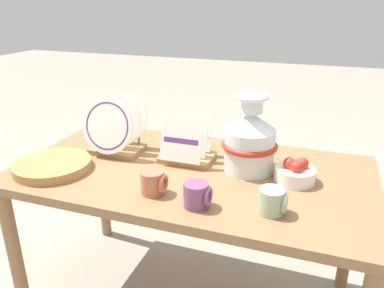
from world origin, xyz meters
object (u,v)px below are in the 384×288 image
object	(u,v)px
mug_terracotta_glaze	(154,183)
ceramic_vase	(250,140)
mug_sage_glaze	(273,201)
dish_rack_square_plates	(187,147)
dish_rack_round_plates	(115,131)
mug_plum_glaze	(197,195)
fruit_bowl	(295,173)
wicker_charger_stack	(53,165)

from	to	relation	value
mug_terracotta_glaze	ceramic_vase	bearing A→B (deg)	47.67
mug_terracotta_glaze	mug_sage_glaze	world-z (taller)	same
ceramic_vase	dish_rack_square_plates	xyz separation A→B (m)	(-0.27, 0.01, -0.07)
dish_rack_round_plates	dish_rack_square_plates	bearing A→B (deg)	5.19
dish_rack_round_plates	mug_sage_glaze	bearing A→B (deg)	-20.95
mug_plum_glaze	mug_sage_glaze	size ratio (longest dim) A/B	1.00
mug_terracotta_glaze	fruit_bowl	distance (m)	0.53
mug_terracotta_glaze	fruit_bowl	bearing A→B (deg)	29.35
dish_rack_round_plates	dish_rack_square_plates	xyz separation A→B (m)	(0.33, 0.03, -0.04)
dish_rack_round_plates	wicker_charger_stack	distance (m)	0.30
mug_plum_glaze	mug_sage_glaze	world-z (taller)	same
mug_sage_glaze	fruit_bowl	xyz separation A→B (m)	(0.05, 0.25, -0.01)
ceramic_vase	dish_rack_square_plates	bearing A→B (deg)	177.26
wicker_charger_stack	mug_sage_glaze	xyz separation A→B (m)	(0.88, -0.04, 0.02)
ceramic_vase	fruit_bowl	bearing A→B (deg)	-13.45
wicker_charger_stack	mug_plum_glaze	bearing A→B (deg)	-6.90
dish_rack_round_plates	mug_sage_glaze	distance (m)	0.78
dish_rack_square_plates	mug_sage_glaze	world-z (taller)	dish_rack_square_plates
dish_rack_round_plates	wicker_charger_stack	size ratio (longest dim) A/B	0.85
mug_terracotta_glaze	fruit_bowl	size ratio (longest dim) A/B	0.60
dish_rack_square_plates	fruit_bowl	size ratio (longest dim) A/B	1.44
ceramic_vase	dish_rack_square_plates	world-z (taller)	ceramic_vase
dish_rack_round_plates	mug_plum_glaze	bearing A→B (deg)	-33.22
mug_terracotta_glaze	dish_rack_square_plates	bearing A→B (deg)	88.17
ceramic_vase	mug_sage_glaze	bearing A→B (deg)	-65.21
fruit_bowl	dish_rack_round_plates	bearing A→B (deg)	177.99
dish_rack_square_plates	mug_plum_glaze	bearing A→B (deg)	-65.01
ceramic_vase	wicker_charger_stack	size ratio (longest dim) A/B	1.02
wicker_charger_stack	mug_sage_glaze	world-z (taller)	mug_sage_glaze
ceramic_vase	mug_sage_glaze	distance (m)	0.34
dish_rack_square_plates	ceramic_vase	bearing A→B (deg)	-2.74
mug_sage_glaze	fruit_bowl	distance (m)	0.26
dish_rack_round_plates	dish_rack_square_plates	size ratio (longest dim) A/B	1.18
wicker_charger_stack	mug_plum_glaze	size ratio (longest dim) A/B	3.33
dish_rack_square_plates	wicker_charger_stack	size ratio (longest dim) A/B	0.72
dish_rack_round_plates	mug_sage_glaze	world-z (taller)	dish_rack_round_plates
mug_terracotta_glaze	mug_sage_glaze	bearing A→B (deg)	0.98
dish_rack_round_plates	mug_terracotta_glaze	bearing A→B (deg)	-42.16
dish_rack_round_plates	mug_plum_glaze	xyz separation A→B (m)	(0.49, -0.32, -0.06)
mug_plum_glaze	fruit_bowl	size ratio (longest dim) A/B	0.60
ceramic_vase	mug_plum_glaze	distance (m)	0.36
wicker_charger_stack	fruit_bowl	world-z (taller)	fruit_bowl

